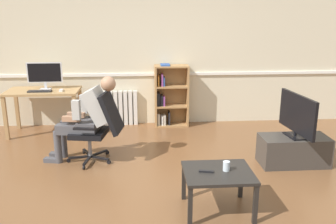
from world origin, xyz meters
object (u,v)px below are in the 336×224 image
at_px(tv_screen, 297,115).
at_px(spare_remote, 206,171).
at_px(office_chair, 99,125).
at_px(keyboard, 40,91).
at_px(drinking_glass, 226,166).
at_px(computer_desk, 43,96).
at_px(tv_stand, 294,150).
at_px(radiator, 116,108).
at_px(computer_mouse, 61,90).
at_px(coffee_table, 218,177).
at_px(imac_monitor, 45,74).
at_px(bookshelf, 169,97).
at_px(person_seated, 87,116).

bearing_deg(tv_screen, spare_remote, 121.89).
bearing_deg(office_chair, keyboard, -127.30).
bearing_deg(keyboard, spare_remote, -48.00).
distance_m(office_chair, drinking_glass, 2.01).
bearing_deg(computer_desk, tv_stand, -23.12).
bearing_deg(radiator, computer_mouse, -148.68).
height_order(coffee_table, drinking_glass, drinking_glass).
bearing_deg(computer_desk, computer_mouse, -20.14).
bearing_deg(radiator, tv_stand, -37.89).
distance_m(keyboard, tv_screen, 3.97).
distance_m(imac_monitor, bookshelf, 2.17).
height_order(imac_monitor, coffee_table, imac_monitor).
height_order(office_chair, drinking_glass, office_chair).
relative_size(computer_mouse, spare_remote, 0.67).
relative_size(imac_monitor, person_seated, 0.48).
xyz_separation_m(bookshelf, office_chair, (-1.08, -1.57, -0.00)).
height_order(keyboard, office_chair, office_chair).
relative_size(imac_monitor, spare_remote, 3.86).
bearing_deg(radiator, coffee_table, -67.93).
xyz_separation_m(keyboard, office_chair, (1.07, -1.14, -0.24)).
xyz_separation_m(computer_desk, bookshelf, (2.13, 0.29, -0.12)).
relative_size(imac_monitor, radiator, 0.74).
relative_size(keyboard, computer_mouse, 3.77).
relative_size(keyboard, tv_stand, 0.41).
distance_m(tv_screen, spare_remote, 1.81).
distance_m(computer_mouse, person_seated, 1.27).
distance_m(drinking_glass, spare_remote, 0.22).
xyz_separation_m(computer_desk, drinking_glass, (2.50, -2.67, -0.15)).
bearing_deg(coffee_table, imac_monitor, 130.74).
relative_size(computer_desk, keyboard, 3.14).
relative_size(radiator, coffee_table, 1.10).
xyz_separation_m(keyboard, radiator, (1.18, 0.53, -0.45)).
distance_m(imac_monitor, tv_screen, 4.03).
bearing_deg(computer_desk, bookshelf, 7.84).
relative_size(radiator, office_chair, 0.79).
relative_size(computer_desk, tv_stand, 1.30).
height_order(bookshelf, tv_stand, bookshelf).
bearing_deg(tv_screen, office_chair, 77.02).
distance_m(office_chair, coffee_table, 1.96).
distance_m(keyboard, drinking_glass, 3.58).
height_order(computer_desk, person_seated, person_seated).
height_order(tv_screen, drinking_glass, tv_screen).
bearing_deg(coffee_table, radiator, 112.07).
relative_size(imac_monitor, computer_mouse, 5.79).
bearing_deg(computer_mouse, office_chair, -57.94).
xyz_separation_m(keyboard, tv_screen, (3.71, -1.44, -0.06)).
relative_size(computer_mouse, drinking_glass, 0.99).
relative_size(office_chair, drinking_glass, 9.75).
xyz_separation_m(tv_stand, coffee_table, (-1.28, -1.11, 0.19)).
bearing_deg(radiator, bookshelf, -5.66).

